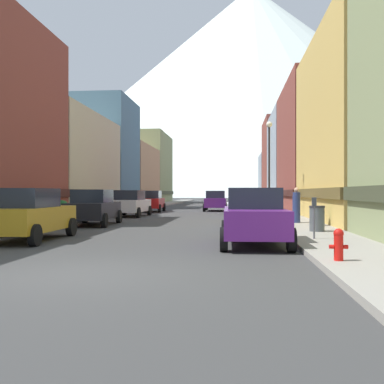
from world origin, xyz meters
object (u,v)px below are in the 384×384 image
car_left_3 (151,201)px  car_driving_0 (216,201)px  trash_bin_right (317,218)px  car_right_3 (241,202)px  car_right_0 (254,216)px  streetlamp_right (269,154)px  car_left_0 (28,214)px  car_right_1 (248,209)px  car_right_2 (243,204)px  car_left_1 (94,207)px  pedestrian_0 (296,208)px  car_left_2 (131,203)px  pedestrian_1 (297,206)px  fire_hydrant_near (339,243)px  potted_plant_1 (319,216)px  parking_meter_near (314,212)px  potted_plant_0 (62,207)px

car_left_3 → car_driving_0: (5.40, 2.16, 0.00)m
trash_bin_right → car_right_3: bearing=97.6°
trash_bin_right → car_right_0: bearing=-126.2°
car_driving_0 → streetlamp_right: 12.81m
car_left_0 → car_right_1: bearing=37.8°
car_right_2 → car_right_1: bearing=-90.0°
car_left_1 → pedestrian_0: 10.07m
trash_bin_right → streetlamp_right: (-1.00, 10.54, 3.34)m
car_left_2 → car_driving_0: same height
streetlamp_right → car_right_1: bearing=-101.6°
car_right_3 → pedestrian_1: bearing=-80.2°
car_left_2 → car_right_0: bearing=-64.7°
fire_hydrant_near → car_right_1: bearing=98.8°
potted_plant_1 → car_left_1: bearing=173.9°
car_left_2 → parking_meter_near: car_left_2 is taller
car_right_0 → trash_bin_right: bearing=53.8°
streetlamp_right → car_left_3: bearing=133.3°
car_left_1 → fire_hydrant_near: 15.16m
car_left_1 → car_driving_0: size_ratio=1.02×
parking_meter_near → pedestrian_1: 7.82m
car_driving_0 → pedestrian_1: size_ratio=2.54×
car_right_0 → parking_meter_near: size_ratio=3.32×
fire_hydrant_near → trash_bin_right: trash_bin_right is taller
car_right_1 → pedestrian_1: bearing=38.8°
car_driving_0 → potted_plant_0: car_driving_0 is taller
car_left_2 → pedestrian_1: 12.63m
car_left_1 → pedestrian_0: car_left_1 is taller
pedestrian_1 → streetlamp_right: size_ratio=0.30×
car_left_1 → potted_plant_0: bearing=128.0°
potted_plant_1 → streetlamp_right: (-1.65, 7.32, 3.40)m
car_right_1 → fire_hydrant_near: car_right_1 is taller
fire_hydrant_near → parking_meter_near: bearing=86.4°
car_driving_0 → pedestrian_0: bearing=-75.0°
car_right_0 → car_right_1: bearing=90.0°
fire_hydrant_near → streetlamp_right: (-0.10, 18.17, 3.46)m
trash_bin_right → potted_plant_1: (0.65, 3.22, -0.06)m
car_right_0 → car_driving_0: 25.97m
car_left_1 → potted_plant_0: (-3.20, 4.10, -0.15)m
car_right_2 → pedestrian_1: pedestrian_1 is taller
car_right_2 → car_driving_0: bearing=102.1°
car_right_3 → trash_bin_right: car_right_3 is taller
car_left_0 → trash_bin_right: bearing=16.0°
car_right_2 → streetlamp_right: 3.81m
fire_hydrant_near → streetlamp_right: size_ratio=0.12×
car_left_3 → trash_bin_right: 22.64m
car_driving_0 → pedestrian_1: (4.65, -17.45, 0.06)m
car_left_1 → pedestrian_1: 10.06m
car_right_0 → car_left_3: bearing=107.8°
car_left_0 → streetlamp_right: streetlamp_right is taller
trash_bin_right → car_left_1: bearing=156.6°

